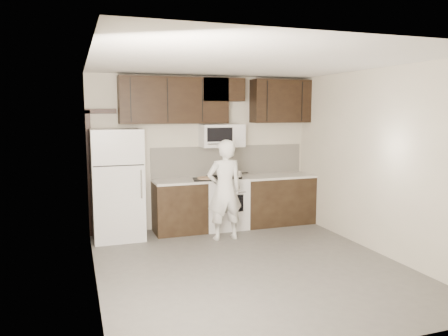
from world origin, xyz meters
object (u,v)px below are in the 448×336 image
refrigerator (117,184)px  person (225,190)px  microwave (222,136)px  stove (224,203)px

refrigerator → person: 1.74m
person → microwave: bearing=-107.7°
microwave → refrigerator: 2.00m
stove → person: size_ratio=0.58×
stove → person: 0.77m
microwave → person: microwave is taller
stove → refrigerator: refrigerator is taller
refrigerator → person: size_ratio=1.10×
microwave → refrigerator: size_ratio=0.42×
refrigerator → person: (1.63, -0.60, -0.08)m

